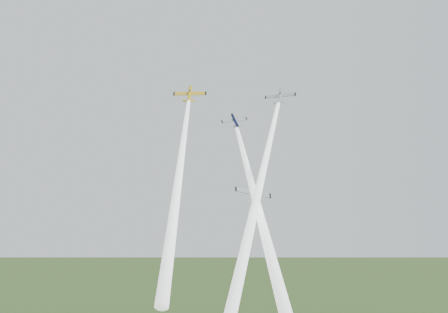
# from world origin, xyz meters

# --- Properties ---
(plane_yellow) EXTENTS (8.77, 7.08, 7.26)m
(plane_yellow) POSITION_xyz_m (-9.33, 5.50, 109.52)
(plane_yellow) COLOR yellow
(smoke_trail_yellow) EXTENTS (2.88, 44.87, 46.35)m
(smoke_trail_yellow) POSITION_xyz_m (-9.50, -18.23, 84.93)
(smoke_trail_yellow) COLOR white
(plane_navy) EXTENTS (8.13, 6.46, 6.37)m
(plane_navy) POSITION_xyz_m (2.52, -1.49, 101.33)
(plane_navy) COLOR #0D133A
(smoke_trail_navy) EXTENTS (12.22, 40.24, 42.16)m
(smoke_trail_navy) POSITION_xyz_m (7.70, -22.57, 78.83)
(smoke_trail_navy) COLOR white
(plane_silver_right) EXTENTS (9.13, 8.28, 6.88)m
(plane_silver_right) POSITION_xyz_m (13.85, 1.30, 107.88)
(plane_silver_right) COLOR #A8B0B6
(smoke_trail_silver_right) EXTENTS (16.18, 51.33, 54.26)m
(smoke_trail_silver_right) POSITION_xyz_m (6.65, -25.29, 79.34)
(smoke_trail_silver_right) COLOR white
(plane_silver_low) EXTENTS (9.19, 9.23, 8.73)m
(plane_silver_low) POSITION_xyz_m (6.91, -7.31, 83.17)
(plane_silver_low) COLOR #A4ACB2
(smoke_trail_silver_low) EXTENTS (12.70, 40.65, 42.67)m
(smoke_trail_silver_low) POSITION_xyz_m (12.35, -28.58, 60.42)
(smoke_trail_silver_low) COLOR white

